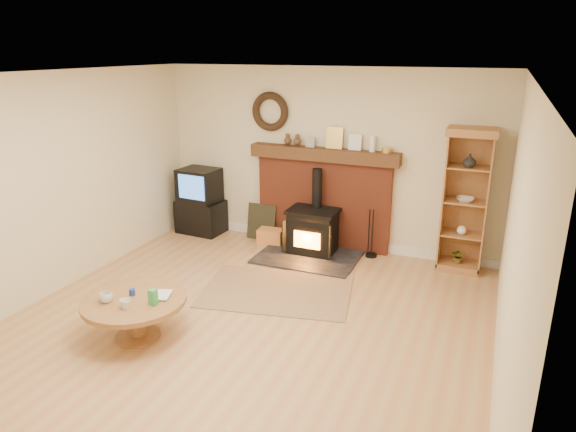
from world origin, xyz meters
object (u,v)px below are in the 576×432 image
at_px(wood_stove, 312,233).
at_px(coffee_table, 134,306).
at_px(tv_unit, 200,202).
at_px(curio_cabinet, 465,201).

xyz_separation_m(wood_stove, coffee_table, (-0.89, -2.80, 0.04)).
xyz_separation_m(wood_stove, tv_unit, (-1.97, 0.20, 0.18)).
xyz_separation_m(tv_unit, curio_cabinet, (3.97, 0.09, 0.45)).
xyz_separation_m(tv_unit, coffee_table, (1.08, -3.00, -0.14)).
bearing_deg(coffee_table, curio_cabinet, 46.94).
relative_size(wood_stove, coffee_table, 1.34).
distance_m(wood_stove, curio_cabinet, 2.12).
distance_m(wood_stove, coffee_table, 2.94).
height_order(tv_unit, coffee_table, tv_unit).
height_order(wood_stove, coffee_table, wood_stove).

